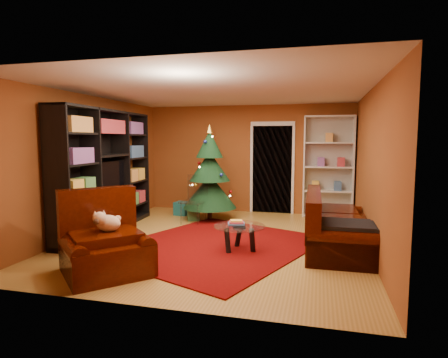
% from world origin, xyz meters
% --- Properties ---
extents(floor, '(5.00, 5.50, 0.05)m').
position_xyz_m(floor, '(0.00, 0.00, -0.03)').
color(floor, '#AA7D33').
rests_on(floor, ground).
extents(ceiling, '(5.00, 5.50, 0.05)m').
position_xyz_m(ceiling, '(0.00, 0.00, 2.62)').
color(ceiling, silver).
rests_on(ceiling, wall_back).
extents(wall_back, '(5.00, 0.05, 2.60)m').
position_xyz_m(wall_back, '(0.00, 2.77, 1.30)').
color(wall_back, brown).
rests_on(wall_back, ground).
extents(wall_left, '(0.05, 5.50, 2.60)m').
position_xyz_m(wall_left, '(-2.52, 0.00, 1.30)').
color(wall_left, brown).
rests_on(wall_left, ground).
extents(wall_right, '(0.05, 5.50, 2.60)m').
position_xyz_m(wall_right, '(2.52, 0.00, 1.30)').
color(wall_right, brown).
rests_on(wall_right, ground).
extents(doorway, '(1.06, 0.60, 2.16)m').
position_xyz_m(doorway, '(0.60, 2.73, 1.05)').
color(doorway, black).
rests_on(doorway, floor).
extents(rug, '(3.84, 4.09, 0.02)m').
position_xyz_m(rug, '(0.05, -0.35, 0.01)').
color(rug, '#650605').
rests_on(rug, floor).
extents(media_unit, '(0.61, 3.06, 2.33)m').
position_xyz_m(media_unit, '(-2.27, 0.13, 1.17)').
color(media_unit, black).
rests_on(media_unit, floor).
extents(christmas_tree, '(1.55, 1.55, 2.12)m').
position_xyz_m(christmas_tree, '(-0.65, 1.66, 1.03)').
color(christmas_tree, black).
rests_on(christmas_tree, floor).
extents(gift_box_teal, '(0.34, 0.34, 0.31)m').
position_xyz_m(gift_box_teal, '(-1.42, 1.95, 0.16)').
color(gift_box_teal, '#145B66').
rests_on(gift_box_teal, floor).
extents(gift_box_green, '(0.34, 0.34, 0.26)m').
position_xyz_m(gift_box_green, '(-0.97, 1.46, 0.13)').
color(gift_box_green, '#2C6135').
rests_on(gift_box_green, floor).
extents(white_bookshelf, '(1.11, 0.42, 2.37)m').
position_xyz_m(white_bookshelf, '(1.90, 2.57, 1.15)').
color(white_bookshelf, white).
rests_on(white_bookshelf, floor).
extents(armchair, '(1.62, 1.62, 0.89)m').
position_xyz_m(armchair, '(-1.01, -1.96, 0.45)').
color(armchair, black).
rests_on(armchair, rug).
extents(dog, '(0.49, 0.50, 0.29)m').
position_xyz_m(dog, '(-1.01, -1.89, 0.66)').
color(dog, beige).
rests_on(dog, armchair).
extents(sofa, '(1.01, 2.19, 0.94)m').
position_xyz_m(sofa, '(2.02, -0.01, 0.47)').
color(sofa, black).
rests_on(sofa, rug).
extents(coffee_table, '(1.00, 1.00, 0.51)m').
position_xyz_m(coffee_table, '(0.50, -0.55, 0.21)').
color(coffee_table, gray).
rests_on(coffee_table, rug).
extents(acrylic_chair, '(0.54, 0.58, 0.93)m').
position_xyz_m(acrylic_chair, '(-0.86, 1.16, 0.46)').
color(acrylic_chair, '#66605B').
rests_on(acrylic_chair, rug).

